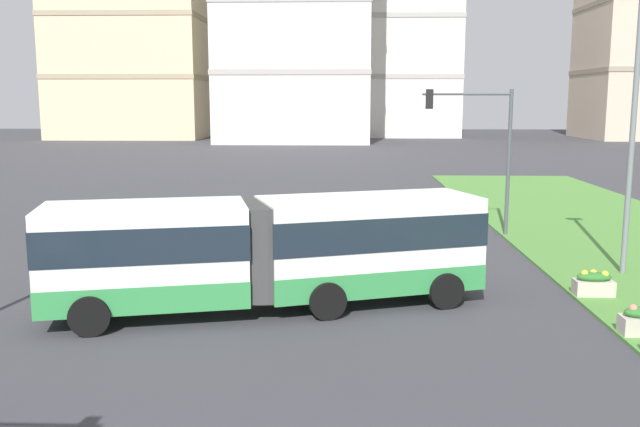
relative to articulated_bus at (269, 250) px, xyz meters
name	(u,v)px	position (x,y,z in m)	size (l,w,h in m)	color
articulated_bus	(269,250)	(0.00, 0.00, 0.00)	(11.97, 5.65, 3.00)	silver
car_white_van	(141,230)	(-5.70, 7.38, -0.90)	(4.57, 2.41, 1.58)	silver
flower_planter_4	(594,283)	(9.27, 1.37, -1.23)	(1.10, 0.56, 0.74)	#B7AD9E
traffic_light_far_right	(481,136)	(7.69, 10.64, 2.53)	(3.71, 0.28, 6.10)	#474C51
streetlight_median	(633,122)	(11.17, 4.07, 3.33)	(0.70, 0.28, 9.08)	slate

